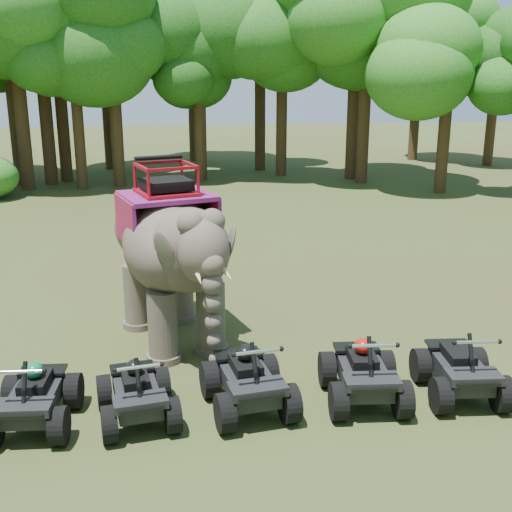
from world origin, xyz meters
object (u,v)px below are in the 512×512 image
object	(u,v)px
elephant	(170,253)
atv_2	(248,372)
atv_4	(461,361)
atv_3	(364,365)
atv_1	(136,385)
atv_0	(33,390)

from	to	relation	value
elephant	atv_2	size ratio (longest dim) A/B	2.50
elephant	atv_4	size ratio (longest dim) A/B	2.57
atv_3	atv_4	size ratio (longest dim) A/B	1.02
elephant	atv_1	size ratio (longest dim) A/B	2.74
elephant	atv_2	xyz separation A→B (m)	(1.18, -3.08, -1.22)
atv_0	atv_2	distance (m)	3.41
atv_1	atv_2	bearing A→B (deg)	-5.60
atv_0	atv_3	bearing A→B (deg)	4.56
elephant	atv_0	distance (m)	4.04
atv_1	atv_3	distance (m)	3.79
elephant	atv_1	world-z (taller)	elephant
atv_1	atv_0	bearing A→B (deg)	169.66
atv_1	atv_4	xyz separation A→B (m)	(5.49, 0.03, 0.04)
atv_0	atv_3	size ratio (longest dim) A/B	0.95
atv_4	atv_2	bearing A→B (deg)	-176.12
atv_0	atv_4	distance (m)	7.09
elephant	atv_0	size ratio (longest dim) A/B	2.66
atv_1	atv_3	xyz separation A→B (m)	(3.79, 0.09, 0.05)
atv_1	atv_3	bearing A→B (deg)	-7.36
atv_2	atv_4	bearing A→B (deg)	-8.99
atv_4	atv_1	bearing A→B (deg)	-174.77
atv_0	atv_3	xyz separation A→B (m)	(5.38, 0.04, 0.04)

